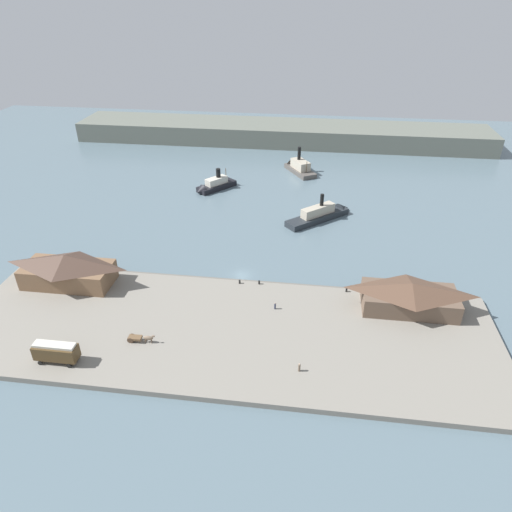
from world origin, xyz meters
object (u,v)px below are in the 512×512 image
Objects in this scene: ferry_shed_east_terminal at (67,269)px; ferry_mid_harbor at (213,186)px; pedestrian_at_waters_edge at (275,306)px; ferry_shed_central_terminal at (410,296)px; ferry_departing_north at (298,167)px; horse_cart at (140,338)px; pedestrian_walking_east at (299,368)px; ferry_moored_east at (323,214)px; street_tram at (56,351)px; mooring_post_east at (240,282)px; mooring_post_west at (346,290)px; mooring_post_center_west at (259,282)px.

ferry_mid_harbor is at bearing 71.48° from ferry_shed_east_terminal.
ferry_shed_east_terminal is 48.79m from pedestrian_at_waters_edge.
ferry_departing_north reaches higher than ferry_shed_central_terminal.
ferry_departing_north is 35.50m from ferry_mid_harbor.
horse_cart is (23.41, -17.46, -2.93)m from ferry_shed_east_terminal.
pedestrian_at_waters_edge is at bearing 109.04° from pedestrian_walking_east.
ferry_shed_central_terminal is 1.37× the size of ferry_mid_harbor.
ferry_shed_east_terminal is 1.02× the size of ferry_moored_east.
pedestrian_walking_east is 0.09× the size of ferry_moored_east.
ferry_moored_east is at bearing 86.71° from pedestrian_walking_east.
ferry_shed_central_terminal reaches higher than pedestrian_walking_east.
ferry_shed_central_terminal is 71.53m from street_tram.
horse_cart is 104.73m from ferry_departing_north.
ferry_mid_harbor is (-18.56, 57.17, -0.13)m from mooring_post_east.
ferry_mid_harbor is (-56.16, 61.77, -2.95)m from ferry_shed_central_terminal.
ferry_mid_harbor is (-27.71, 65.79, -0.41)m from pedestrian_at_waters_edge.
ferry_shed_central_terminal reaches higher than mooring_post_east.
ferry_moored_east is at bearing 55.14° from street_tram.
pedestrian_at_waters_edge is at bearing -43.29° from mooring_post_east.
pedestrian_at_waters_edge is at bearing -151.24° from mooring_post_west.
ferry_mid_harbor is at bearing 107.98° from mooring_post_east.
horse_cart is at bearing -104.05° from ferry_departing_north.
street_tram is 8.97× the size of mooring_post_west.
ferry_shed_central_terminal is 22.38× the size of mooring_post_center_west.
horse_cart is 46.49m from mooring_post_west.
ferry_shed_east_terminal reaches higher than horse_cart.
ferry_shed_east_terminal is at bearing -108.52° from ferry_mid_harbor.
ferry_shed_central_terminal is 31.29m from pedestrian_walking_east.
ferry_mid_harbor reaches higher than mooring_post_west.
ferry_shed_east_terminal is at bearing -172.94° from mooring_post_center_west.
pedestrian_walking_east is 1.98× the size of mooring_post_east.
pedestrian_at_waters_edge is 10.07m from mooring_post_center_west.
street_tram reaches higher than horse_cart.
mooring_post_west is (40.70, 22.47, -0.48)m from horse_cart.
ferry_departing_north reaches higher than mooring_post_east.
ferry_departing_north is 0.84× the size of ferry_moored_east.
pedestrian_walking_east is (54.70, -21.29, -3.05)m from ferry_shed_east_terminal.
mooring_post_east is 1.00× the size of mooring_post_west.
mooring_post_west is at bearing 28.76° from pedestrian_at_waters_edge.
pedestrian_at_waters_edge reaches higher than mooring_post_center_west.
ferry_shed_central_terminal is at bearing -71.37° from ferry_departing_north.
ferry_moored_east reaches higher than pedestrian_walking_east.
ferry_departing_north is at bearing 70.41° from street_tram.
mooring_post_east is at bearing 45.47° from street_tram.
mooring_post_west is (15.54, 8.53, -0.28)m from pedestrian_at_waters_edge.
ferry_shed_east_terminal is at bearing -172.62° from mooring_post_east.
ferry_departing_north is at bearing 108.63° from ferry_shed_central_terminal.
pedestrian_walking_east is (31.29, -3.83, -0.12)m from horse_cart.
pedestrian_at_waters_edge is (48.56, -3.52, -3.13)m from ferry_shed_east_terminal.
pedestrian_at_waters_edge is 17.73m from mooring_post_west.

